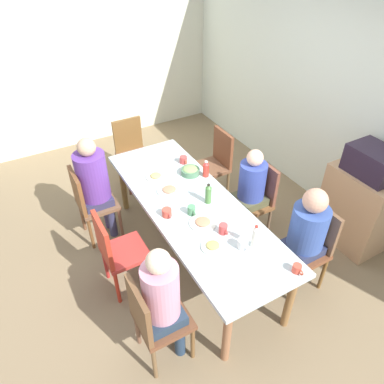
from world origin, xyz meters
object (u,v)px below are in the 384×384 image
Objects in this scene: plate_3 at (169,190)px; cup_2 at (192,210)px; chair_5 at (256,197)px; chair_6 at (116,250)px; cup_5 at (167,213)px; bottle_2 at (255,237)px; chair_0 at (309,244)px; microwave at (374,162)px; person_0 at (306,231)px; person_5 at (250,188)px; cup_1 at (297,269)px; chair_3 at (90,201)px; person_2 at (163,298)px; bowl_0 at (190,171)px; chair_1 at (216,161)px; chair_4 at (132,149)px; chair_2 at (153,319)px; cup_0 at (223,229)px; plate_1 at (213,246)px; side_cabinet at (357,208)px; dining_table at (192,210)px; cup_4 at (183,160)px; cup_3 at (243,244)px; bottle_0 at (206,169)px; plate_0 at (203,223)px; bottle_1 at (208,194)px; plate_2 at (156,176)px; person_3 at (94,181)px.

cup_2 reaches higher than plate_3.
chair_5 is 1.00× the size of chair_6.
cup_5 is 0.85m from bottle_2.
chair_0 is 1.04m from microwave.
person_5 is at bearing -179.78° from person_0.
chair_0 is 0.64m from cup_1.
person_5 reaches higher than chair_3.
person_2 reaches higher than bowl_0.
chair_1 is 1.13m from chair_4.
chair_1 is 8.41× the size of cup_1.
bowl_0 is at bearing 140.80° from chair_2.
chair_1 is at bearing 149.69° from cup_0.
chair_3 is at bearing -135.58° from chair_0.
plate_1 is 0.89× the size of bottle_2.
chair_3 and side_cabinet have the same top height.
dining_table is 9.84× the size of plate_3.
chair_0 is at bearing 19.12° from cup_4.
chair_0 is 0.70m from bottle_2.
bottle_0 reaches higher than cup_3.
person_0 is 1.04× the size of person_5.
microwave reaches higher than bottle_0.
bottle_2 is at bearing 28.29° from cup_0.
cup_1 is (0.55, 0.43, 0.02)m from plate_1.
chair_0 and chair_1 have the same top height.
chair_3 reaches higher than cup_2.
bottle_2 reaches higher than plate_0.
person_2 is 11.21× the size of cup_1.
cup_2 is (0.41, 0.02, 0.03)m from plate_3.
bottle_2 is at bearing -98.41° from person_0.
person_0 is 0.87m from plate_1.
bottle_1 is at bearing 47.70° from chair_3.
cup_1 is at bearing 13.72° from plate_2.
plate_2 is at bearing 179.31° from plate_1.
chair_5 is 8.17× the size of cup_2.
chair_3 is 4.15× the size of bottle_1.
person_2 is 5.97× the size of bowl_0.
chair_0 is at bearing 23.75° from bowl_0.
person_0 is at bearing 74.44° from plate_1.
chair_6 is 0.92m from plate_1.
cup_4 is at bearing 157.90° from dining_table.
plate_0 is at bearing -69.09° from person_5.
chair_6 is 1.25m from bottle_0.
cup_3 is (0.71, -0.62, 0.11)m from person_5.
person_2 is 1.33× the size of side_cabinet.
bottle_1 is (1.66, 0.15, 0.32)m from chair_4.
plate_3 is (0.53, -0.90, 0.23)m from chair_1.
chair_0 is 1.42m from bowl_0.
person_3 is 1.39× the size of chair_6.
chair_0 is at bearing 90.00° from chair_2.
cup_1 is at bearing 17.23° from bottle_2.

